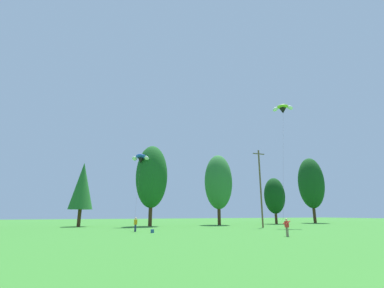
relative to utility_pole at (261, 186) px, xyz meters
The scene contains 11 objects.
treeline_tree_c 30.53m from the utility_pole, 152.28° to the left, with size 4.01×4.01×10.94m.
treeline_tree_d 19.29m from the utility_pole, 143.63° to the left, with size 5.68×5.68×14.37m.
treeline_tree_e 12.07m from the utility_pole, 97.70° to the left, with size 5.52×5.52×13.77m.
treeline_tree_f 17.45m from the utility_pole, 44.81° to the left, with size 4.45×4.45×9.81m.
treeline_tree_g 28.48m from the utility_pole, 29.14° to the left, with size 5.98×5.98×15.48m.
utility_pole is the anchor object (origin of this frame).
kite_flyer_near 21.55m from the utility_pole, behind, with size 0.40×0.60×1.69m.
kite_flyer_mid 18.20m from the utility_pole, 118.33° to the right, with size 0.56×0.59×1.69m.
parafoil_kite_high_blue_white 21.02m from the utility_pole, 151.51° to the left, with size 4.40×13.87×11.25m.
parafoil_kite_mid_lime_white 14.99m from the utility_pole, ahead, with size 15.60×16.09×19.72m.
backpack 20.96m from the utility_pole, 163.77° to the right, with size 0.32×0.24×0.40m, color #234C89.
Camera 1 is at (-12.26, -3.10, 2.14)m, focal length 25.72 mm.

